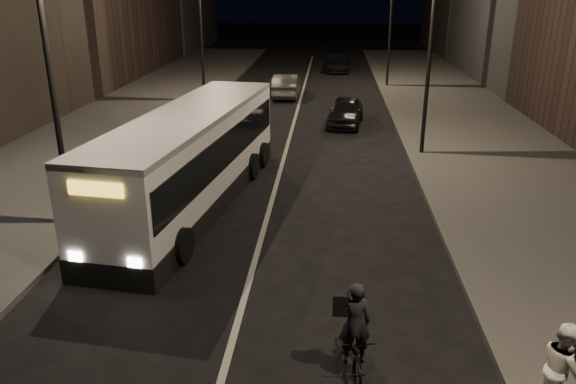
% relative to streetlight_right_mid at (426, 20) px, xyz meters
% --- Properties ---
extents(ground, '(180.00, 180.00, 0.00)m').
position_rel_streetlight_right_mid_xyz_m(ground, '(-5.33, -12.00, -5.36)').
color(ground, black).
rests_on(ground, ground).
extents(sidewalk_right, '(7.00, 70.00, 0.16)m').
position_rel_streetlight_right_mid_xyz_m(sidewalk_right, '(3.17, 2.00, -5.28)').
color(sidewalk_right, '#3E3E3B').
rests_on(sidewalk_right, ground).
extents(sidewalk_left, '(7.00, 70.00, 0.16)m').
position_rel_streetlight_right_mid_xyz_m(sidewalk_left, '(-13.83, 2.00, -5.28)').
color(sidewalk_left, '#3E3E3B').
rests_on(sidewalk_left, ground).
extents(streetlight_right_mid, '(1.20, 0.44, 8.12)m').
position_rel_streetlight_right_mid_xyz_m(streetlight_right_mid, '(0.00, 0.00, 0.00)').
color(streetlight_right_mid, black).
rests_on(streetlight_right_mid, sidewalk_right).
extents(streetlight_right_far, '(1.20, 0.44, 8.12)m').
position_rel_streetlight_right_mid_xyz_m(streetlight_right_far, '(0.00, 16.00, 0.00)').
color(streetlight_right_far, black).
rests_on(streetlight_right_far, sidewalk_right).
extents(streetlight_left_near, '(1.20, 0.44, 8.12)m').
position_rel_streetlight_right_mid_xyz_m(streetlight_left_near, '(-10.66, -8.00, 0.00)').
color(streetlight_left_near, black).
rests_on(streetlight_left_near, sidewalk_left).
extents(streetlight_left_far, '(1.20, 0.44, 8.12)m').
position_rel_streetlight_right_mid_xyz_m(streetlight_left_far, '(-10.66, 10.00, 0.00)').
color(streetlight_left_far, black).
rests_on(streetlight_left_far, sidewalk_left).
extents(city_bus, '(3.80, 11.31, 3.00)m').
position_rel_streetlight_right_mid_xyz_m(city_bus, '(-7.80, -5.90, -3.73)').
color(city_bus, white).
rests_on(city_bus, ground).
extents(cyclist_on_bicycle, '(0.84, 1.73, 1.91)m').
position_rel_streetlight_right_mid_xyz_m(cyclist_on_bicycle, '(-2.99, -13.89, -4.72)').
color(cyclist_on_bicycle, black).
rests_on(cyclist_on_bicycle, ground).
extents(pedestrian_woman, '(0.71, 0.86, 1.64)m').
position_rel_streetlight_right_mid_xyz_m(pedestrian_woman, '(0.27, -14.84, -4.38)').
color(pedestrian_woman, white).
rests_on(pedestrian_woman, sidewalk_right).
extents(car_near, '(2.06, 4.12, 1.35)m').
position_rel_streetlight_right_mid_xyz_m(car_near, '(-2.75, 5.12, -4.69)').
color(car_near, black).
rests_on(car_near, ground).
extents(car_mid, '(1.50, 4.28, 1.41)m').
position_rel_streetlight_right_mid_xyz_m(car_mid, '(-6.25, 12.19, -4.66)').
color(car_mid, '#323234').
rests_on(car_mid, ground).
extents(car_far, '(2.18, 4.92, 1.40)m').
position_rel_streetlight_right_mid_xyz_m(car_far, '(-3.01, 23.33, -4.66)').
color(car_far, black).
rests_on(car_far, ground).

